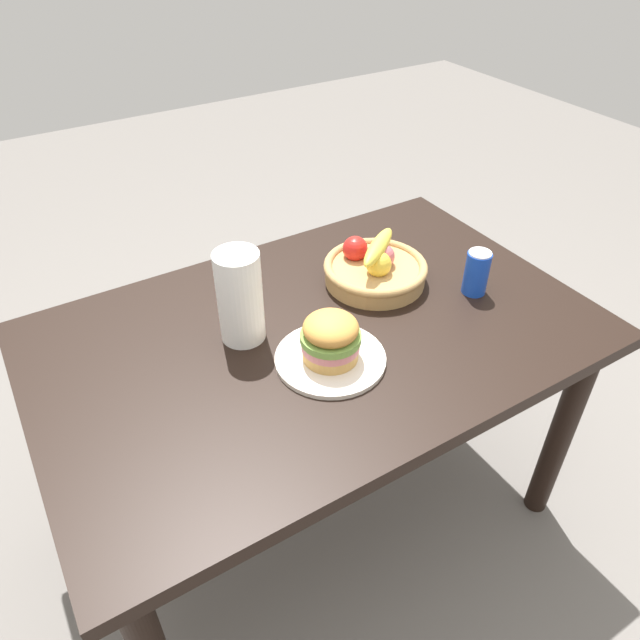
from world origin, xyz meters
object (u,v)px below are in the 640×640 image
sandwich (331,337)px  fruit_basket (375,268)px  paper_towel_roll (240,297)px  soda_can (477,272)px  plate (330,359)px

sandwich → fruit_basket: (0.28, 0.22, -0.03)m
paper_towel_roll → soda_can: bearing=-13.9°
plate → soda_can: 0.49m
sandwich → soda_can: 0.49m
soda_can → fruit_basket: 0.28m
fruit_basket → soda_can: bearing=-42.3°
sandwich → soda_can: sandwich is taller
soda_can → paper_towel_roll: bearing=166.1°
soda_can → fruit_basket: (-0.20, 0.18, -0.02)m
fruit_basket → paper_towel_roll: 0.43m
plate → paper_towel_roll: size_ratio=1.11×
soda_can → paper_towel_roll: size_ratio=0.53×
sandwich → plate: bearing=-90.0°
plate → paper_towel_roll: (-0.14, 0.19, 0.11)m
sandwich → fruit_basket: fruit_basket is taller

